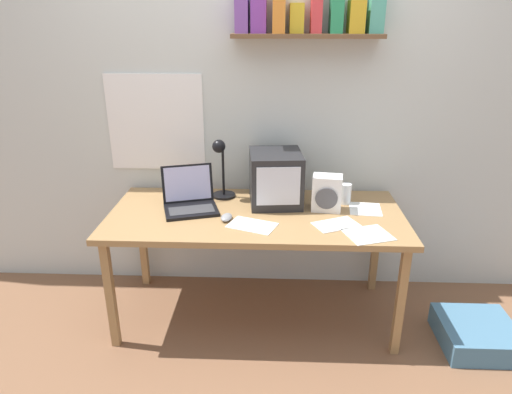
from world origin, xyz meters
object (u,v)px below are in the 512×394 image
(crt_monitor, at_px, (276,178))
(space_heater, at_px, (327,193))
(floor_cushion, at_px, (477,334))
(desk_lamp, at_px, (221,166))
(computer_mouse, at_px, (226,217))
(loose_paper_near_monitor, at_px, (252,225))
(laptop, at_px, (190,198))
(juice_glass, at_px, (346,195))
(corner_desk, at_px, (256,221))
(open_notebook, at_px, (368,235))
(loose_paper_near_laptop, at_px, (336,224))
(printed_handout, at_px, (365,209))

(crt_monitor, height_order, space_heater, crt_monitor)
(crt_monitor, relative_size, floor_cushion, 0.88)
(desk_lamp, bearing_deg, computer_mouse, -58.70)
(loose_paper_near_monitor, xyz_separation_m, floor_cushion, (1.31, -0.06, -0.64))
(laptop, relative_size, juice_glass, 2.97)
(corner_desk, height_order, desk_lamp, desk_lamp)
(computer_mouse, bearing_deg, loose_paper_near_monitor, -25.29)
(corner_desk, xyz_separation_m, loose_paper_near_monitor, (-0.01, -0.18, 0.06))
(loose_paper_near_monitor, distance_m, open_notebook, 0.63)
(corner_desk, bearing_deg, crt_monitor, 56.24)
(space_heater, bearing_deg, open_notebook, -52.52)
(juice_glass, xyz_separation_m, open_notebook, (0.06, -0.44, -0.05))
(floor_cushion, bearing_deg, loose_paper_near_laptop, 173.70)
(laptop, distance_m, printed_handout, 1.06)
(crt_monitor, xyz_separation_m, loose_paper_near_monitor, (-0.13, -0.35, -0.16))
(loose_paper_near_monitor, bearing_deg, desk_lamp, 117.60)
(crt_monitor, relative_size, open_notebook, 1.33)
(laptop, distance_m, open_notebook, 1.06)
(space_heater, distance_m, computer_mouse, 0.61)
(laptop, bearing_deg, space_heater, -16.39)
(corner_desk, distance_m, open_notebook, 0.67)
(computer_mouse, distance_m, loose_paper_near_laptop, 0.62)
(corner_desk, relative_size, computer_mouse, 15.31)
(crt_monitor, distance_m, juice_glass, 0.45)
(juice_glass, height_order, space_heater, space_heater)
(space_heater, bearing_deg, corner_desk, -163.28)
(desk_lamp, relative_size, printed_handout, 1.75)
(loose_paper_near_monitor, bearing_deg, open_notebook, -8.33)
(space_heater, relative_size, computer_mouse, 1.89)
(space_heater, bearing_deg, crt_monitor, 169.07)
(laptop, xyz_separation_m, computer_mouse, (0.24, -0.17, -0.05))
(laptop, xyz_separation_m, loose_paper_near_laptop, (0.85, -0.21, -0.06))
(corner_desk, xyz_separation_m, loose_paper_near_laptop, (0.45, -0.15, 0.06))
(crt_monitor, bearing_deg, juice_glass, -5.30)
(desk_lamp, xyz_separation_m, computer_mouse, (0.06, -0.34, -0.20))
(laptop, bearing_deg, juice_glass, -10.09)
(loose_paper_near_monitor, bearing_deg, space_heater, 29.53)
(juice_glass, height_order, computer_mouse, juice_glass)
(space_heater, relative_size, loose_paper_near_monitor, 0.72)
(loose_paper_near_monitor, bearing_deg, floor_cushion, -2.74)
(computer_mouse, xyz_separation_m, loose_paper_near_monitor, (0.15, -0.07, -0.01))
(laptop, xyz_separation_m, floor_cushion, (1.70, -0.30, -0.70))
(corner_desk, xyz_separation_m, floor_cushion, (1.30, -0.24, -0.59))
(space_heater, bearing_deg, laptop, -171.66)
(desk_lamp, bearing_deg, laptop, -114.86)
(loose_paper_near_laptop, bearing_deg, open_notebook, -38.05)
(corner_desk, xyz_separation_m, laptop, (-0.40, 0.06, 0.12))
(crt_monitor, xyz_separation_m, floor_cushion, (1.18, -0.41, -0.80))
(laptop, bearing_deg, desk_lamp, 27.75)
(desk_lamp, distance_m, loose_paper_near_monitor, 0.51)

